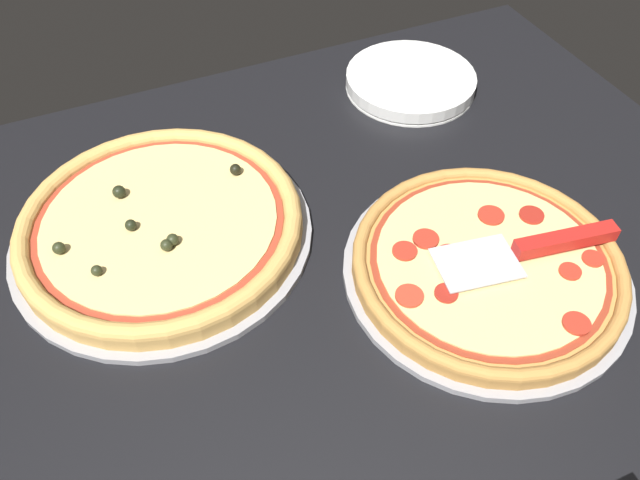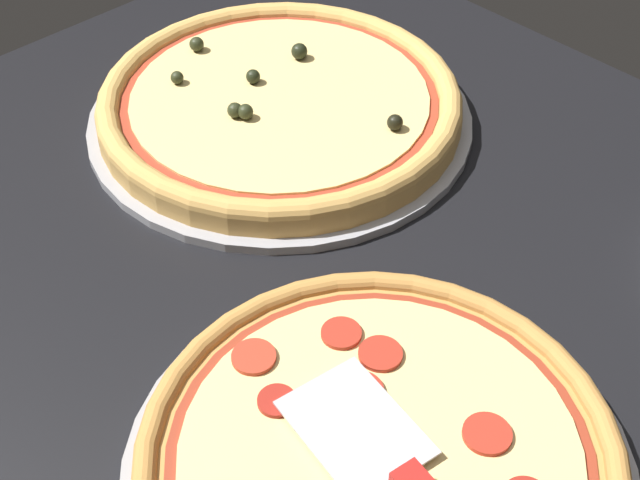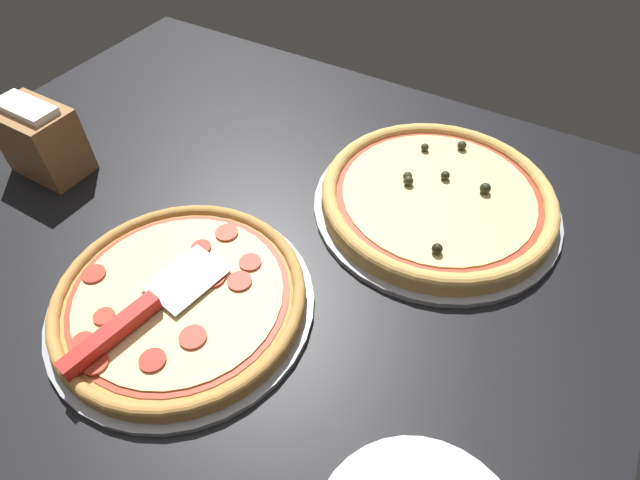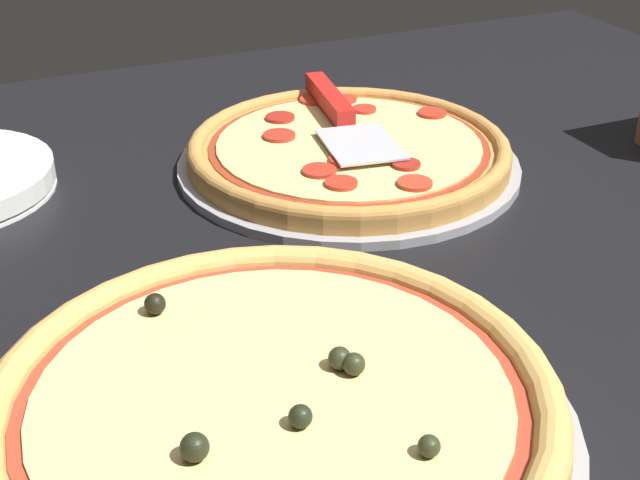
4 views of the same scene
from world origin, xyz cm
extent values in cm
cube|color=black|center=(0.00, 0.00, -1.80)|extent=(127.35, 117.34, 3.60)
cylinder|color=#939399|center=(3.60, -12.55, 0.50)|extent=(38.04, 38.04, 1.00)
cylinder|color=#B77F3D|center=(3.60, -12.55, 1.86)|extent=(35.76, 35.76, 1.73)
torus|color=#B77F3D|center=(3.60, -12.55, 2.73)|extent=(35.76, 35.76, 1.83)
cylinder|color=maroon|center=(3.60, -12.55, 2.80)|extent=(31.08, 31.08, 0.15)
cylinder|color=#E5C67A|center=(3.60, -12.55, 2.93)|extent=(29.32, 29.32, 0.40)
cylinder|color=maroon|center=(0.93, -4.39, 3.33)|extent=(2.99, 2.99, 0.40)
cylinder|color=#B73823|center=(1.80, -26.27, 3.33)|extent=(3.33, 3.33, 0.40)
cylinder|color=#B73823|center=(2.42, 0.33, 3.33)|extent=(3.56, 3.56, 0.40)
cylinder|color=#AD2D1E|center=(9.84, -6.68, 3.33)|extent=(3.54, 3.54, 0.40)
cylinder|color=#AD2D1E|center=(6.09, -8.09, 3.33)|extent=(3.67, 3.67, 0.40)
cylinder|color=#AD2D1E|center=(10.01, -17.18, 3.33)|extent=(3.66, 3.66, 0.40)
cylinder|color=#AD2D1E|center=(-1.94, -24.82, 3.33)|extent=(2.81, 2.81, 0.40)
cylinder|color=#AD2D1E|center=(9.09, -3.05, 3.33)|extent=(3.31, 3.31, 0.40)
cylinder|color=#AD2D1E|center=(-2.46, -20.72, 3.33)|extent=(2.85, 2.85, 0.40)
cylinder|color=maroon|center=(7.79, -22.35, 3.33)|extent=(3.42, 3.42, 0.40)
cylinder|color=#AD2D1E|center=(-9.23, -16.23, 3.33)|extent=(3.38, 3.38, 0.40)
cylinder|color=#939399|center=(27.68, 25.05, 0.50)|extent=(41.83, 41.83, 1.00)
cylinder|color=tan|center=(27.68, 25.05, 2.06)|extent=(39.32, 39.32, 2.13)
torus|color=tan|center=(27.68, 25.05, 3.13)|extent=(39.32, 39.32, 2.53)
cylinder|color=#A33823|center=(27.68, 25.05, 3.20)|extent=(34.18, 34.18, 0.15)
cylinder|color=#E5C67A|center=(27.68, 25.05, 3.33)|extent=(32.24, 32.24, 0.40)
sphere|color=black|center=(34.25, 29.01, 4.45)|extent=(1.84, 1.84, 1.84)
sphere|color=#282D19|center=(22.41, 24.44, 4.35)|extent=(1.64, 1.64, 1.64)
sphere|color=black|center=(32.20, 12.46, 4.36)|extent=(1.66, 1.66, 1.66)
sphere|color=#282D19|center=(21.81, 25.43, 4.33)|extent=(1.61, 1.61, 1.61)
sphere|color=black|center=(27.29, 28.90, 4.31)|extent=(1.57, 1.57, 1.57)
sphere|color=#282D19|center=(21.26, 34.56, 4.24)|extent=(1.43, 1.43, 1.43)
cube|color=#B7B7BC|center=(3.28, -10.32, 3.76)|extent=(9.10, 11.55, 0.24)
cube|color=red|center=(1.32, -22.55, 4.64)|extent=(4.44, 14.46, 2.00)
camera|label=1|loc=(-35.46, 28.79, 65.19)|focal=35.00mm
camera|label=2|loc=(-24.45, -35.52, 58.21)|focal=50.00mm
camera|label=3|loc=(41.62, -38.38, 60.23)|focal=28.00mm
camera|label=4|loc=(44.26, 69.23, 41.08)|focal=50.00mm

